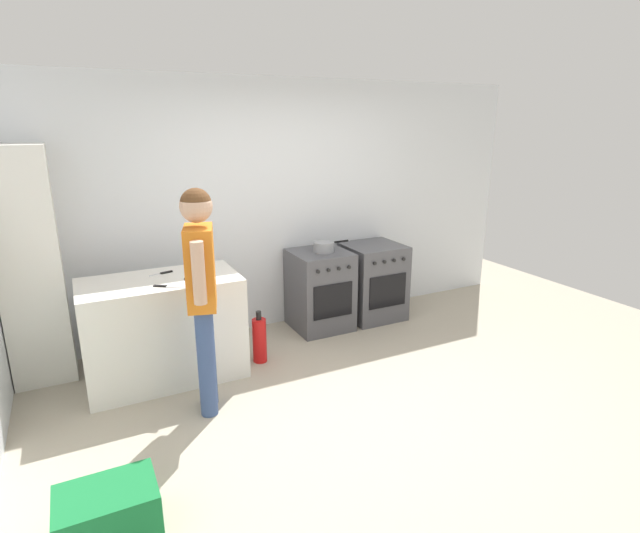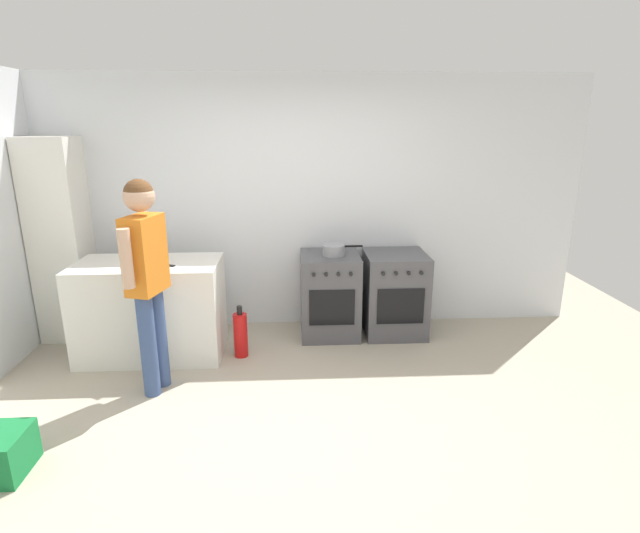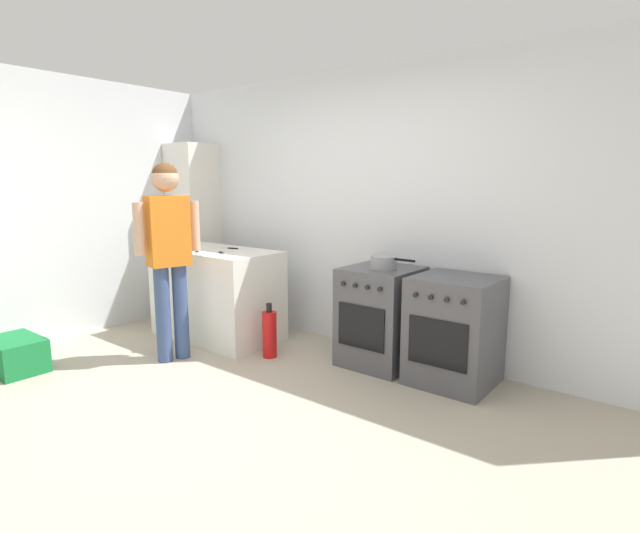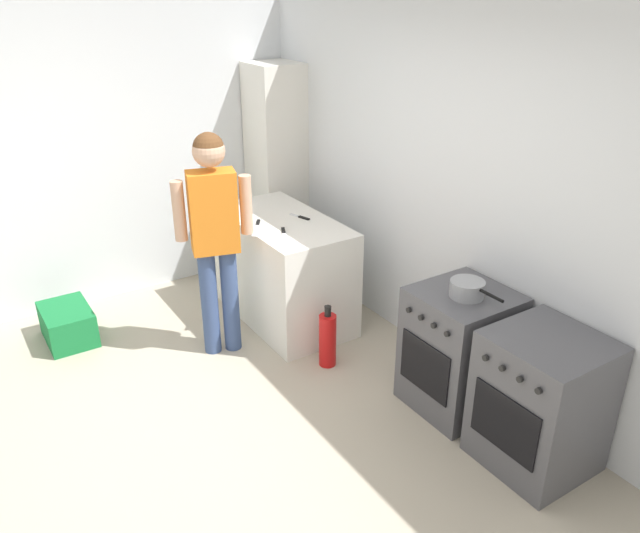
# 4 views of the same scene
# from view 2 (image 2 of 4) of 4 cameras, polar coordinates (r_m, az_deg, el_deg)

# --- Properties ---
(ground_plane) EXTENTS (8.00, 8.00, 0.00)m
(ground_plane) POSITION_cam_2_polar(r_m,az_deg,el_deg) (3.87, -2.56, -17.20)
(ground_plane) COLOR #ADA38E
(back_wall) EXTENTS (6.00, 0.10, 2.60)m
(back_wall) POSITION_cam_2_polar(r_m,az_deg,el_deg) (5.25, -2.97, 7.10)
(back_wall) COLOR silver
(back_wall) RESTS_ON ground
(counter_unit) EXTENTS (1.30, 0.70, 0.90)m
(counter_unit) POSITION_cam_2_polar(r_m,az_deg,el_deg) (4.92, -18.75, -4.63)
(counter_unit) COLOR silver
(counter_unit) RESTS_ON ground
(oven_left) EXTENTS (0.59, 0.62, 0.85)m
(oven_left) POSITION_cam_2_polar(r_m,az_deg,el_deg) (5.11, 1.12, -3.24)
(oven_left) COLOR #4C4C51
(oven_left) RESTS_ON ground
(oven_right) EXTENTS (0.62, 0.62, 0.85)m
(oven_right) POSITION_cam_2_polar(r_m,az_deg,el_deg) (5.20, 8.52, -3.07)
(oven_right) COLOR #4C4C51
(oven_right) RESTS_ON ground
(pot) EXTENTS (0.40, 0.22, 0.11)m
(pot) POSITION_cam_2_polar(r_m,az_deg,el_deg) (4.95, 1.59, 1.89)
(pot) COLOR gray
(pot) RESTS_ON oven_left
(knife_paring) EXTENTS (0.21, 0.08, 0.01)m
(knife_paring) POSITION_cam_2_polar(r_m,az_deg,el_deg) (4.91, -18.13, 0.95)
(knife_paring) COLOR silver
(knife_paring) RESTS_ON counter_unit
(knife_utility) EXTENTS (0.24, 0.14, 0.01)m
(knife_utility) POSITION_cam_2_polar(r_m,az_deg,el_deg) (4.57, -16.23, 0.02)
(knife_utility) COLOR silver
(knife_utility) RESTS_ON counter_unit
(knife_bread) EXTENTS (0.31, 0.22, 0.01)m
(knife_bread) POSITION_cam_2_polar(r_m,az_deg,el_deg) (4.53, -19.37, -0.44)
(knife_bread) COLOR silver
(knife_bread) RESTS_ON counter_unit
(person) EXTENTS (0.29, 0.55, 1.73)m
(person) POSITION_cam_2_polar(r_m,az_deg,el_deg) (4.07, -19.25, -0.12)
(person) COLOR #384C7A
(person) RESTS_ON ground
(fire_extinguisher) EXTENTS (0.13, 0.13, 0.50)m
(fire_extinguisher) POSITION_cam_2_polar(r_m,az_deg,el_deg) (4.76, -9.06, -7.68)
(fire_extinguisher) COLOR red
(fire_extinguisher) RESTS_ON ground
(larder_cabinet) EXTENTS (0.48, 0.44, 2.00)m
(larder_cabinet) POSITION_cam_2_polar(r_m,az_deg,el_deg) (5.53, -27.49, 2.59)
(larder_cabinet) COLOR silver
(larder_cabinet) RESTS_ON ground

